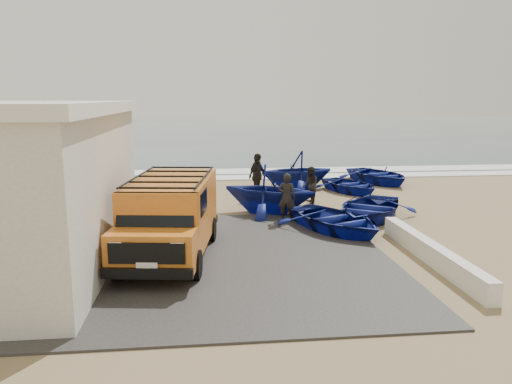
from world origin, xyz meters
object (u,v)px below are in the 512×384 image
fisherman_middle (310,185)px  fisherman_back (257,176)px  boat_far_right (378,175)px  boat_near_left (335,220)px  boat_far_left (297,170)px  fisherman_front (287,198)px  boat_mid_left (269,190)px  boat_near_right (369,208)px  boat_mid_right (350,185)px  van (170,214)px  parapet (431,253)px

fisherman_middle → fisherman_back: bearing=-124.7°
boat_far_right → fisherman_back: bearing=-171.7°
boat_near_left → boat_far_left: 7.87m
fisherman_front → fisherman_back: bearing=-60.2°
boat_mid_left → boat_far_left: (2.04, 4.99, -0.01)m
boat_far_right → boat_near_right: bearing=-129.4°
boat_near_left → boat_mid_right: boat_near_left is taller
van → boat_near_right: bearing=35.0°
boat_far_right → boat_near_left: bearing=-134.9°
parapet → boat_far_left: (-1.55, 11.24, 0.67)m
fisherman_back → parapet: bearing=-119.8°
parapet → boat_mid_left: (-3.59, 6.26, 0.67)m
fisherman_middle → fisherman_back: fisherman_back is taller
boat_far_left → boat_far_right: boat_far_left is taller
boat_near_left → fisherman_middle: fisherman_middle is taller
boat_mid_left → fisherman_middle: size_ratio=2.30×
boat_mid_right → fisherman_middle: size_ratio=2.22×
boat_near_left → boat_far_right: 10.33m
parapet → boat_far_right: (3.02, 12.55, 0.16)m
parapet → fisherman_back: bearing=111.7°
boat_mid_right → boat_far_right: size_ratio=0.82×
boat_mid_left → fisherman_middle: (1.99, 1.69, -0.16)m
van → boat_near_right: size_ratio=1.33×
parapet → boat_mid_right: (0.81, 10.21, 0.08)m
boat_far_left → boat_far_right: (4.57, 1.31, -0.50)m
van → boat_mid_left: van is taller
boat_near_left → fisherman_back: (-1.95, 5.91, 0.58)m
parapet → boat_mid_left: 7.24m
parapet → van: size_ratio=1.09×
boat_mid_right → fisherman_back: fisherman_back is taller
boat_mid_left → boat_far_right: (6.61, 6.30, -0.51)m
boat_near_right → fisherman_back: size_ratio=2.07×
parapet → boat_far_left: boat_far_left is taller
boat_mid_left → fisherman_back: (-0.12, 3.05, 0.05)m
boat_near_right → boat_mid_left: size_ratio=1.15×
parapet → fisherman_front: 5.88m
parapet → boat_mid_right: boat_mid_right is taller
boat_far_right → fisherman_middle: 6.53m
parapet → boat_near_right: (-0.06, 4.91, 0.15)m
boat_near_right → fisherman_back: 5.74m
parapet → boat_mid_right: size_ratio=1.73×
van → boat_near_left: 5.72m
fisherman_middle → boat_near_right: bearing=24.9°
boat_mid_right → boat_far_right: bearing=25.3°
boat_mid_right → boat_far_right: boat_far_right is taller
fisherman_middle → fisherman_back: size_ratio=0.78×
boat_mid_left → fisherman_front: boat_mid_left is taller
boat_mid_right → fisherman_middle: bearing=-158.1°
van → fisherman_front: size_ratio=3.14×
boat_far_right → van: bearing=-149.2°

